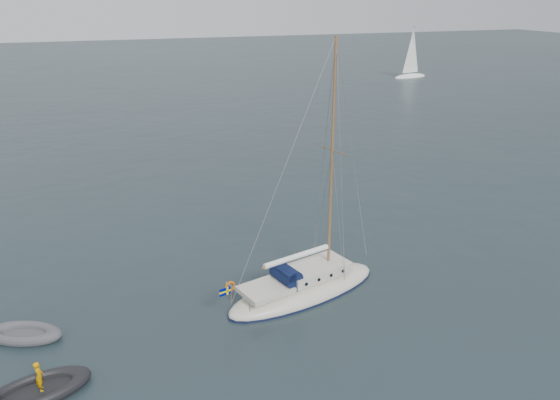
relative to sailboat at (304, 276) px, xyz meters
name	(u,v)px	position (x,y,z in m)	size (l,w,h in m)	color
ground	(277,275)	(-0.61, 2.05, -0.90)	(300.00, 300.00, 0.00)	black
sailboat	(304,276)	(0.00, 0.00, 0.00)	(8.35, 2.51, 11.89)	beige
dinghy	(24,334)	(-11.89, 0.58, -0.70)	(3.14, 1.42, 0.45)	#4C4C50
rib	(35,391)	(-11.27, -3.24, -0.68)	(3.76, 1.71, 1.33)	black
distant_yacht_b	(412,54)	(42.20, 57.58, 2.75)	(6.45, 3.44, 8.54)	white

